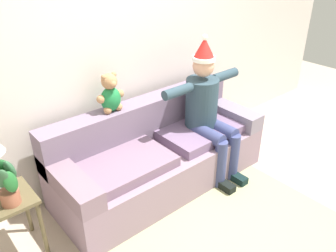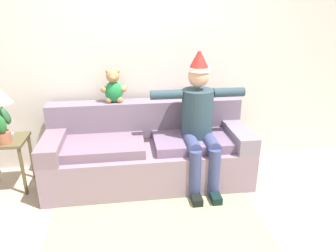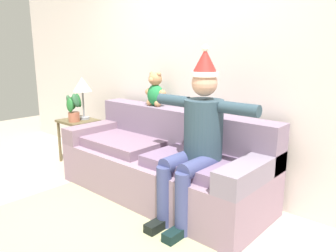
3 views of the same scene
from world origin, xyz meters
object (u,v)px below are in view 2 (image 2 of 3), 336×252
teddy_bear (114,87)px  potted_plant (2,125)px  person_seated (199,119)px  side_table (5,149)px  couch (148,151)px  table_lamp (0,97)px

teddy_bear → potted_plant: size_ratio=1.01×
potted_plant → person_seated: bearing=-2.3°
teddy_bear → side_table: (-1.17, -0.25, -0.57)m
couch → teddy_bear: teddy_bear is taller
table_lamp → potted_plant: bearing=-78.9°
teddy_bear → side_table: bearing=-167.9°
side_table → teddy_bear: bearing=12.1°
couch → teddy_bear: 0.82m
teddy_bear → potted_plant: 1.20m
teddy_bear → table_lamp: 1.17m
side_table → table_lamp: table_lamp is taller
couch → teddy_bear: size_ratio=5.85×
person_seated → side_table: 2.10m
side_table → potted_plant: potted_plant is taller
table_lamp → potted_plant: table_lamp is taller
person_seated → side_table: bearing=175.3°
teddy_bear → table_lamp: bearing=-171.6°
couch → side_table: size_ratio=3.89×
couch → side_table: 1.54m
teddy_bear → potted_plant: teddy_bear is taller
person_seated → table_lamp: 2.08m
teddy_bear → side_table: 1.33m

